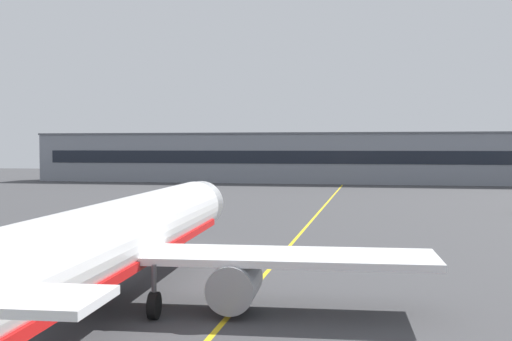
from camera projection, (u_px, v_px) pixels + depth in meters
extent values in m
cube|color=yellow|center=(281.00, 255.00, 48.55)|extent=(2.51, 179.99, 0.01)
cylinder|color=white|center=(115.00, 238.00, 32.77)|extent=(6.15, 36.17, 3.80)
cone|color=white|center=(198.00, 204.00, 51.90)|extent=(3.77, 2.83, 3.61)
cube|color=red|center=(115.00, 259.00, 32.81)|extent=(5.89, 33.29, 0.44)
cube|color=black|center=(193.00, 198.00, 49.99)|extent=(2.92, 1.28, 0.60)
cube|color=white|center=(119.00, 253.00, 33.40)|extent=(32.25, 6.89, 0.36)
cylinder|color=black|center=(14.00, 271.00, 35.09)|extent=(1.96, 0.31, 1.95)
cylinder|color=gray|center=(235.00, 284.00, 31.66)|extent=(2.53, 3.74, 2.30)
cylinder|color=black|center=(241.00, 276.00, 33.49)|extent=(1.96, 0.31, 1.95)
cylinder|color=#4C4C51|center=(184.00, 238.00, 47.22)|extent=(0.24, 0.24, 1.60)
cylinder|color=black|center=(184.00, 252.00, 47.26)|extent=(0.46, 0.92, 0.90)
cylinder|color=#4C4C51|center=(49.00, 279.00, 31.19)|extent=(0.24, 0.24, 1.60)
cylinder|color=black|center=(49.00, 302.00, 31.23)|extent=(0.48, 1.32, 1.30)
cylinder|color=#4C4C51|center=(154.00, 282.00, 30.52)|extent=(0.24, 0.24, 1.60)
cylinder|color=black|center=(154.00, 305.00, 30.56)|extent=(0.48, 1.32, 1.30)
cone|color=orange|center=(223.00, 253.00, 47.71)|extent=(0.36, 0.36, 0.55)
cylinder|color=white|center=(223.00, 253.00, 47.71)|extent=(0.23, 0.23, 0.07)
cube|color=orange|center=(223.00, 257.00, 47.72)|extent=(0.44, 0.44, 0.03)
cube|color=gray|center=(404.00, 159.00, 141.70)|extent=(166.62, 12.00, 10.77)
cube|color=black|center=(405.00, 158.00, 135.75)|extent=(159.96, 0.12, 2.80)
cube|color=#595C63|center=(404.00, 133.00, 141.49)|extent=(167.02, 12.40, 0.40)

